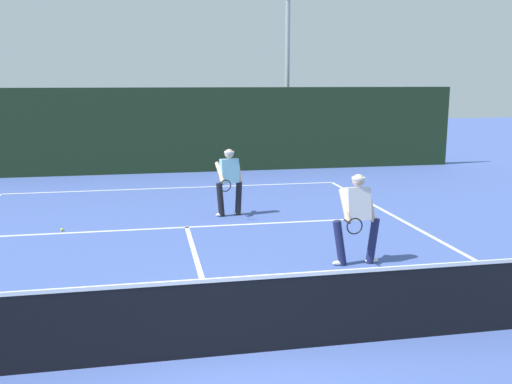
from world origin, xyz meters
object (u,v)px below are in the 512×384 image
light_pole (287,54)px  player_far (229,179)px  player_near (357,215)px  tennis_ball (62,230)px

light_pole → player_far: bearing=-113.1°
player_near → player_far: bearing=-69.5°
tennis_ball → light_pole: 12.48m
player_far → light_pole: size_ratio=0.24×
player_far → tennis_ball: player_far is taller
player_far → light_pole: bearing=-122.5°
player_near → tennis_ball: player_near is taller
player_far → light_pole: (3.54, 8.31, 3.38)m
player_near → tennis_ball: bearing=-33.3°
tennis_ball → light_pole: light_pole is taller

